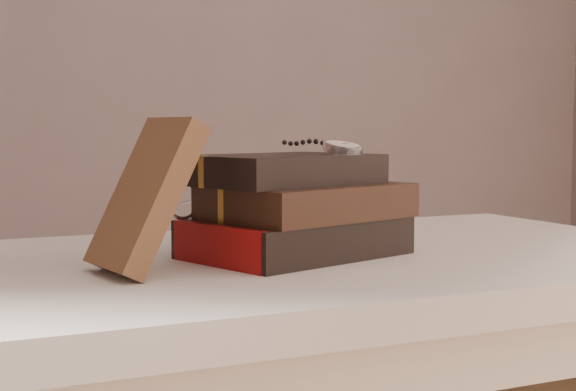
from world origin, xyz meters
name	(u,v)px	position (x,y,z in m)	size (l,w,h in m)	color
table	(321,324)	(0.00, 0.35, 0.66)	(1.00, 0.60, 0.75)	beige
book_stack	(296,209)	(-0.04, 0.34, 0.81)	(0.30, 0.24, 0.13)	black
journal	(146,196)	(-0.24, 0.29, 0.83)	(0.03, 0.11, 0.18)	#442A1A
pocket_watch	(340,147)	(0.03, 0.35, 0.88)	(0.07, 0.16, 0.02)	silver
eyeglasses	(196,198)	(-0.15, 0.39, 0.82)	(0.14, 0.15, 0.05)	silver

